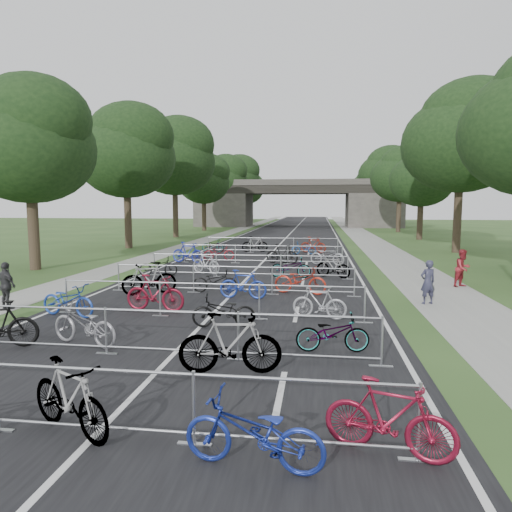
{
  "coord_description": "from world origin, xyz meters",
  "views": [
    {
      "loc": [
        3.24,
        -5.99,
        3.43
      ],
      "look_at": [
        0.47,
        14.25,
        1.1
      ],
      "focal_mm": 32.0,
      "sensor_mm": 36.0,
      "label": 1
    }
  ],
  "objects_px": {
    "overpass_bridge": "(297,203)",
    "bike_2": "(253,433)",
    "bike_1": "(70,398)",
    "pedestrian_c": "(6,286)",
    "pedestrian_a": "(428,282)",
    "pedestrian_b": "(463,268)"
  },
  "relations": [
    {
      "from": "overpass_bridge",
      "to": "bike_2",
      "type": "bearing_deg",
      "value": -87.86
    },
    {
      "from": "bike_1",
      "to": "bike_2",
      "type": "height_order",
      "value": "bike_1"
    },
    {
      "from": "bike_2",
      "to": "pedestrian_c",
      "type": "bearing_deg",
      "value": -122.8
    },
    {
      "from": "pedestrian_a",
      "to": "pedestrian_b",
      "type": "bearing_deg",
      "value": -142.33
    },
    {
      "from": "pedestrian_a",
      "to": "pedestrian_c",
      "type": "xyz_separation_m",
      "value": [
        -13.8,
        -2.7,
        0.02
      ]
    },
    {
      "from": "pedestrian_c",
      "to": "bike_2",
      "type": "bearing_deg",
      "value": 162.42
    },
    {
      "from": "bike_2",
      "to": "pedestrian_a",
      "type": "relative_size",
      "value": 1.24
    },
    {
      "from": "overpass_bridge",
      "to": "pedestrian_b",
      "type": "relative_size",
      "value": 19.8
    },
    {
      "from": "overpass_bridge",
      "to": "pedestrian_b",
      "type": "xyz_separation_m",
      "value": [
        9.2,
        -51.32,
        -2.75
      ]
    },
    {
      "from": "overpass_bridge",
      "to": "pedestrian_c",
      "type": "xyz_separation_m",
      "value": [
        -6.8,
        -57.61,
        -2.75
      ]
    },
    {
      "from": "overpass_bridge",
      "to": "bike_1",
      "type": "xyz_separation_m",
      "value": [
        -0.38,
        -64.95,
        -2.97
      ]
    },
    {
      "from": "overpass_bridge",
      "to": "pedestrian_a",
      "type": "height_order",
      "value": "overpass_bridge"
    },
    {
      "from": "bike_1",
      "to": "pedestrian_b",
      "type": "bearing_deg",
      "value": -6.83
    },
    {
      "from": "pedestrian_a",
      "to": "pedestrian_b",
      "type": "relative_size",
      "value": 0.97
    },
    {
      "from": "bike_1",
      "to": "pedestrian_c",
      "type": "distance_m",
      "value": 9.76
    },
    {
      "from": "bike_1",
      "to": "pedestrian_b",
      "type": "xyz_separation_m",
      "value": [
        9.58,
        13.64,
        0.22
      ]
    },
    {
      "from": "pedestrian_a",
      "to": "pedestrian_b",
      "type": "height_order",
      "value": "pedestrian_b"
    },
    {
      "from": "bike_1",
      "to": "pedestrian_b",
      "type": "distance_m",
      "value": 16.67
    },
    {
      "from": "bike_2",
      "to": "pedestrian_b",
      "type": "distance_m",
      "value": 15.7
    },
    {
      "from": "bike_1",
      "to": "pedestrian_a",
      "type": "relative_size",
      "value": 1.24
    },
    {
      "from": "pedestrian_b",
      "to": "bike_1",
      "type": "bearing_deg",
      "value": -159.52
    },
    {
      "from": "bike_2",
      "to": "pedestrian_b",
      "type": "relative_size",
      "value": 1.2
    }
  ]
}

